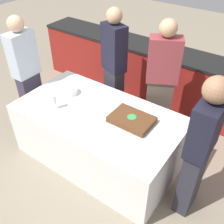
% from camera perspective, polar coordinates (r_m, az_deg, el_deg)
% --- Properties ---
extents(ground_plane, '(14.00, 14.00, 0.00)m').
position_cam_1_polar(ground_plane, '(3.53, -2.74, -9.53)').
color(ground_plane, gray).
extents(back_counter, '(4.40, 0.58, 0.92)m').
position_cam_1_polar(back_counter, '(4.33, 10.28, 7.76)').
color(back_counter, maroon).
rests_on(back_counter, ground_plane).
extents(dining_table, '(1.95, 1.07, 0.73)m').
position_cam_1_polar(dining_table, '(3.27, -2.93, -5.18)').
color(dining_table, silver).
rests_on(dining_table, ground_plane).
extents(cake, '(0.50, 0.37, 0.07)m').
position_cam_1_polar(cake, '(2.88, 4.30, -1.64)').
color(cake, '#B7B2AD').
rests_on(cake, dining_table).
extents(plate_stack, '(0.20, 0.20, 0.07)m').
position_cam_1_polar(plate_stack, '(3.37, -9.19, 4.50)').
color(plate_stack, white).
rests_on(plate_stack, dining_table).
extents(wine_glass, '(0.07, 0.07, 0.18)m').
position_cam_1_polar(wine_glass, '(3.09, -12.52, 2.57)').
color(wine_glass, white).
rests_on(wine_glass, dining_table).
extents(side_plate_near_cake, '(0.21, 0.21, 0.00)m').
position_cam_1_polar(side_plate_near_cake, '(3.11, 7.66, 0.82)').
color(side_plate_near_cake, white).
rests_on(side_plate_near_cake, dining_table).
extents(person_cutting_cake, '(0.43, 0.35, 1.69)m').
position_cam_1_polar(person_cutting_cake, '(3.31, 10.56, 5.91)').
color(person_cutting_cake, '#4C4238').
rests_on(person_cutting_cake, ground_plane).
extents(person_seated_left, '(0.20, 0.35, 1.62)m').
position_cam_1_polar(person_seated_left, '(3.72, -18.04, 7.88)').
color(person_seated_left, '#383347').
rests_on(person_seated_left, ground_plane).
extents(person_seated_right, '(0.23, 0.40, 1.61)m').
position_cam_1_polar(person_seated_right, '(2.56, 18.53, -7.73)').
color(person_seated_right, '#282833').
rests_on(person_seated_right, ground_plane).
extents(person_standing_back, '(0.39, 0.31, 1.69)m').
position_cam_1_polar(person_standing_back, '(3.60, 0.42, 9.54)').
color(person_standing_back, '#282833').
rests_on(person_standing_back, ground_plane).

